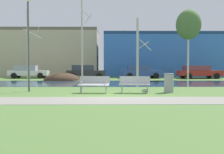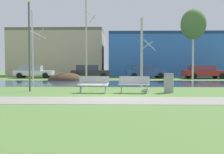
% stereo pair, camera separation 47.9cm
% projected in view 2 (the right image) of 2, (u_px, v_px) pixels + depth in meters
% --- Properties ---
extents(ground_plane, '(120.00, 120.00, 0.00)m').
position_uv_depth(ground_plane, '(115.00, 82.00, 22.53)').
color(ground_plane, '#517538').
extents(paved_path_strip, '(60.00, 2.35, 0.01)m').
position_uv_depth(paved_path_strip, '(112.00, 100.00, 10.63)').
color(paved_path_strip, gray).
rests_on(paved_path_strip, ground).
extents(river_band, '(80.00, 7.45, 0.01)m').
position_uv_depth(river_band, '(115.00, 83.00, 21.22)').
color(river_band, '#2D475B').
rests_on(river_band, ground).
extents(soil_mound, '(3.55, 3.24, 1.50)m').
position_uv_depth(soil_mound, '(66.00, 80.00, 26.10)').
color(soil_mound, '#423021').
rests_on(soil_mound, ground).
extents(bench_left, '(1.65, 0.72, 0.87)m').
position_uv_depth(bench_left, '(93.00, 84.00, 13.61)').
color(bench_left, '#9EA0A3').
rests_on(bench_left, ground).
extents(bench_right, '(1.65, 0.72, 0.87)m').
position_uv_depth(bench_right, '(134.00, 84.00, 13.56)').
color(bench_right, '#9EA0A3').
rests_on(bench_right, ground).
extents(trash_bin, '(0.52, 0.52, 1.02)m').
position_uv_depth(trash_bin, '(169.00, 83.00, 13.71)').
color(trash_bin, gray).
rests_on(trash_bin, ground).
extents(seagull, '(0.45, 0.17, 0.26)m').
position_uv_depth(seagull, '(145.00, 91.00, 13.47)').
color(seagull, white).
rests_on(seagull, ground).
extents(streetlamp, '(0.32, 0.32, 5.23)m').
position_uv_depth(streetlamp, '(29.00, 28.00, 14.35)').
color(streetlamp, '#4C4C51').
rests_on(streetlamp, ground).
extents(birch_far_left, '(1.49, 2.59, 7.02)m').
position_uv_depth(birch_far_left, '(33.00, 44.00, 26.26)').
color(birch_far_left, beige).
rests_on(birch_far_left, ground).
extents(birch_left, '(1.13, 2.01, 9.39)m').
position_uv_depth(birch_left, '(86.00, 34.00, 27.17)').
color(birch_left, beige).
rests_on(birch_left, ground).
extents(birch_center_left, '(1.56, 2.60, 6.36)m').
position_uv_depth(birch_center_left, '(142.00, 49.00, 26.89)').
color(birch_center_left, beige).
rests_on(birch_center_left, ground).
extents(birch_center, '(2.58, 2.58, 7.31)m').
position_uv_depth(birch_center, '(193.00, 25.00, 26.82)').
color(birch_center, beige).
rests_on(birch_center, ground).
extents(parked_van_nearest_white, '(4.49, 2.18, 1.48)m').
position_uv_depth(parked_van_nearest_white, '(33.00, 71.00, 30.30)').
color(parked_van_nearest_white, silver).
rests_on(parked_van_nearest_white, ground).
extents(parked_sedan_second_dark, '(4.42, 2.28, 1.51)m').
position_uv_depth(parked_sedan_second_dark, '(90.00, 71.00, 29.49)').
color(parked_sedan_second_dark, '#282B30').
rests_on(parked_sedan_second_dark, ground).
extents(parked_hatch_third_blue, '(4.57, 2.16, 1.43)m').
position_uv_depth(parked_hatch_third_blue, '(145.00, 72.00, 29.70)').
color(parked_hatch_third_blue, '#2D4793').
rests_on(parked_hatch_third_blue, ground).
extents(parked_wagon_fourth_red, '(4.84, 2.35, 1.45)m').
position_uv_depth(parked_wagon_fourth_red, '(204.00, 72.00, 28.95)').
color(parked_wagon_fourth_red, maroon).
rests_on(parked_wagon_fourth_red, ground).
extents(building_beige_block, '(13.05, 6.99, 6.59)m').
position_uv_depth(building_beige_block, '(59.00, 53.00, 38.29)').
color(building_beige_block, '#BCAD8E').
rests_on(building_beige_block, ground).
extents(building_blue_store, '(17.01, 7.47, 5.89)m').
position_uv_depth(building_blue_store, '(170.00, 55.00, 36.88)').
color(building_blue_store, '#3870C6').
rests_on(building_blue_store, ground).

